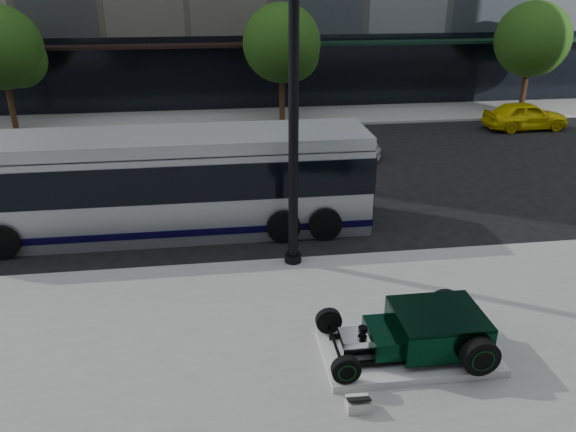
{
  "coord_description": "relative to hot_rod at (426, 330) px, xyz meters",
  "views": [
    {
      "loc": [
        -2.48,
        -15.12,
        7.12
      ],
      "look_at": [
        -0.67,
        -1.69,
        1.2
      ],
      "focal_mm": 35.0,
      "sensor_mm": 36.0,
      "label": 1
    }
  ],
  "objects": [
    {
      "name": "display_plinth",
      "position": [
        -0.33,
        0.0,
        -0.5
      ],
      "size": [
        3.4,
        1.8,
        0.15
      ],
      "primitive_type": "cube",
      "color": "silver",
      "rests_on": "sidewalk_near"
    },
    {
      "name": "yellow_taxi",
      "position": [
        11.18,
        16.49,
        -0.02
      ],
      "size": [
        4.05,
        1.74,
        1.36
      ],
      "primitive_type": "imported",
      "rotation": [
        0.0,
        0.0,
        1.61
      ],
      "color": "yellow",
      "rests_on": "ground"
    },
    {
      "name": "street_trees",
      "position": [
        -0.28,
        19.48,
        3.07
      ],
      "size": [
        29.8,
        3.8,
        5.7
      ],
      "color": "black",
      "rests_on": "sidewalk_far"
    },
    {
      "name": "info_plaque",
      "position": [
        -1.69,
        -1.33,
        -0.45
      ],
      "size": [
        0.41,
        0.31,
        0.31
      ],
      "color": "silver",
      "rests_on": "sidewalk_near"
    },
    {
      "name": "lamppost",
      "position": [
        -2.03,
        4.21,
        3.18
      ],
      "size": [
        0.45,
        0.45,
        8.14
      ],
      "color": "black",
      "rests_on": "sidewalk_near"
    },
    {
      "name": "hot_rod",
      "position": [
        0.0,
        0.0,
        0.0
      ],
      "size": [
        3.22,
        2.0,
        0.81
      ],
      "color": "black",
      "rests_on": "display_plinth"
    },
    {
      "name": "transit_bus",
      "position": [
        -5.48,
        6.96,
        0.79
      ],
      "size": [
        12.12,
        2.88,
        2.92
      ],
      "color": "#A5A8AE",
      "rests_on": "ground"
    },
    {
      "name": "sidewalk_far",
      "position": [
        -1.43,
        20.41,
        -0.64
      ],
      "size": [
        70.0,
        4.0,
        0.12
      ],
      "primitive_type": "cube",
      "color": "gray",
      "rests_on": "ground"
    },
    {
      "name": "ground",
      "position": [
        -1.43,
        6.41,
        -0.7
      ],
      "size": [
        120.0,
        120.0,
        0.0
      ],
      "primitive_type": "plane",
      "color": "black",
      "rests_on": "ground"
    },
    {
      "name": "white_sedan",
      "position": [
        0.64,
        13.15,
        -0.05
      ],
      "size": [
        4.57,
        2.05,
        1.3
      ],
      "primitive_type": "imported",
      "rotation": [
        0.0,
        0.0,
        1.52
      ],
      "color": "silver",
      "rests_on": "ground"
    }
  ]
}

